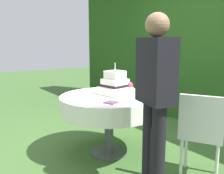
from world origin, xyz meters
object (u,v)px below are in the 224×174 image
wedding_cake (115,85)px  standing_person (155,94)px  serving_plate_near (85,98)px  serving_plate_left (85,92)px  serving_plate_right (94,90)px  napkin_stack (111,102)px  serving_plate_far (72,96)px  garden_chair (201,129)px  cake_table (109,104)px

wedding_cake → standing_person: (0.91, -0.26, 0.08)m
wedding_cake → serving_plate_near: bearing=-91.3°
wedding_cake → serving_plate_left: 0.43m
serving_plate_right → napkin_stack: napkin_stack is taller
serving_plate_far → garden_chair: (1.26, 0.73, -0.20)m
serving_plate_near → serving_plate_far: (-0.21, -0.07, 0.00)m
cake_table → wedding_cake: (0.00, 0.09, 0.22)m
standing_person → serving_plate_far: bearing=-168.9°
wedding_cake → serving_plate_far: 0.54m
serving_plate_near → napkin_stack: (0.33, 0.12, 0.00)m
serving_plate_left → standing_person: bearing=-1.3°
wedding_cake → napkin_stack: size_ratio=3.11×
serving_plate_left → standing_person: (1.26, -0.03, 0.19)m
serving_plate_right → wedding_cake: bearing=10.9°
cake_table → serving_plate_near: size_ratio=10.26×
serving_plate_right → garden_chair: size_ratio=0.16×
cake_table → serving_plate_far: size_ratio=9.28×
cake_table → napkin_stack: bearing=-31.9°
wedding_cake → serving_plate_right: bearing=-169.1°
serving_plate_far → garden_chair: bearing=30.3°
serving_plate_near → standing_person: standing_person is taller
serving_plate_far → standing_person: bearing=11.1°
garden_chair → standing_person: 0.66m
wedding_cake → garden_chair: 1.11m
cake_table → standing_person: size_ratio=0.74×
serving_plate_far → cake_table: bearing=60.6°
serving_plate_near → serving_plate_right: bearing=136.7°
serving_plate_far → serving_plate_left: (-0.13, 0.25, 0.00)m
serving_plate_near → garden_chair: (1.05, 0.67, -0.20)m
serving_plate_near → napkin_stack: 0.35m
serving_plate_right → serving_plate_far: bearing=-69.7°
napkin_stack → wedding_cake: bearing=137.2°
serving_plate_right → garden_chair: (1.41, 0.33, -0.20)m
napkin_stack → garden_chair: size_ratio=0.14×
serving_plate_left → napkin_stack: (0.66, -0.06, 0.00)m
serving_plate_right → standing_person: (1.28, -0.19, 0.19)m
wedding_cake → serving_plate_far: size_ratio=3.07×
serving_plate_far → serving_plate_left: size_ratio=1.09×
serving_plate_far → garden_chair: size_ratio=0.14×
napkin_stack → serving_plate_right: bearing=162.2°
serving_plate_far → napkin_stack: size_ratio=1.01×
garden_chair → serving_plate_right: bearing=-166.9°
garden_chair → napkin_stack: bearing=-142.8°
napkin_stack → standing_person: size_ratio=0.08×
serving_plate_near → standing_person: 0.95m
serving_plate_near → cake_table: bearing=88.8°
cake_table → wedding_cake: wedding_cake is taller
wedding_cake → napkin_stack: bearing=-42.8°
serving_plate_near → wedding_cake: bearing=88.7°
cake_table → serving_plate_near: bearing=-91.2°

